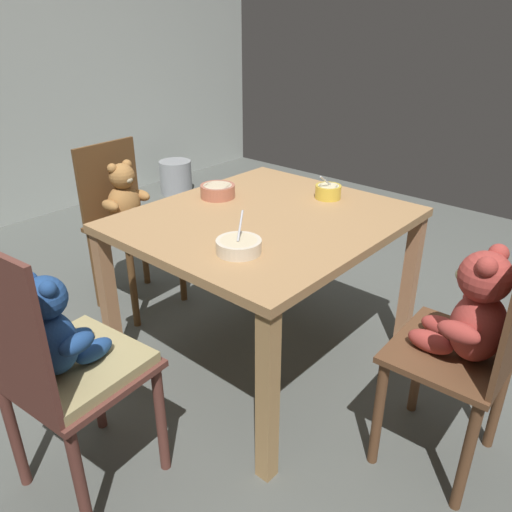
# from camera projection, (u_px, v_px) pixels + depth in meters

# --- Properties ---
(ground_plane) EXTENTS (5.20, 5.20, 0.04)m
(ground_plane) POSITION_uv_depth(u_px,v_px,m) (264.00, 360.00, 2.39)
(ground_plane) COLOR #555954
(dining_table) EXTENTS (1.09, 0.96, 0.71)m
(dining_table) POSITION_uv_depth(u_px,v_px,m) (265.00, 235.00, 2.11)
(dining_table) COLOR #AB7F52
(dining_table) RESTS_ON ground_plane
(teddy_chair_near_left) EXTENTS (0.43, 0.44, 0.95)m
(teddy_chair_near_left) POSITION_uv_depth(u_px,v_px,m) (60.00, 354.00, 1.51)
(teddy_chair_near_left) COLOR brown
(teddy_chair_near_left) RESTS_ON ground_plane
(teddy_chair_near_front) EXTENTS (0.41, 0.37, 0.93)m
(teddy_chair_near_front) POSITION_uv_depth(u_px,v_px,m) (473.00, 326.00, 1.59)
(teddy_chair_near_front) COLOR brown
(teddy_chair_near_front) RESTS_ON ground_plane
(teddy_chair_far_center) EXTENTS (0.41, 0.39, 0.87)m
(teddy_chair_far_center) POSITION_uv_depth(u_px,v_px,m) (126.00, 210.00, 2.63)
(teddy_chair_far_center) COLOR brown
(teddy_chair_far_center) RESTS_ON ground_plane
(porridge_bowl_cream_near_left) EXTENTS (0.16, 0.16, 0.12)m
(porridge_bowl_cream_near_left) POSITION_uv_depth(u_px,v_px,m) (239.00, 246.00, 1.75)
(porridge_bowl_cream_near_left) COLOR beige
(porridge_bowl_cream_near_left) RESTS_ON dining_table
(porridge_bowl_yellow_near_right) EXTENTS (0.12, 0.12, 0.12)m
(porridge_bowl_yellow_near_right) POSITION_uv_depth(u_px,v_px,m) (328.00, 191.00, 2.26)
(porridge_bowl_yellow_near_right) COLOR yellow
(porridge_bowl_yellow_near_right) RESTS_ON dining_table
(porridge_bowl_terracotta_far_center) EXTENTS (0.16, 0.16, 0.06)m
(porridge_bowl_terracotta_far_center) POSITION_uv_depth(u_px,v_px,m) (218.00, 191.00, 2.27)
(porridge_bowl_terracotta_far_center) COLOR #B96851
(porridge_bowl_terracotta_far_center) RESTS_ON dining_table
(metal_pail) EXTENTS (0.28, 0.28, 0.28)m
(metal_pail) POSITION_uv_depth(u_px,v_px,m) (176.00, 177.00, 4.49)
(metal_pail) COLOR #93969B
(metal_pail) RESTS_ON ground_plane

